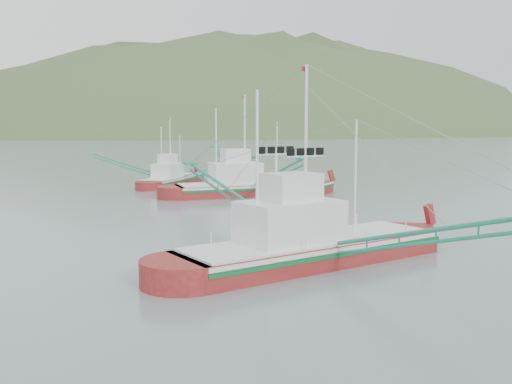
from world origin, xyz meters
name	(u,v)px	position (x,y,z in m)	size (l,w,h in m)	color
ground	(307,260)	(0.00, 0.00, 0.00)	(1200.00, 1200.00, 0.00)	slate
main_boat	(309,232)	(-0.37, -0.77, 1.73)	(15.92, 28.13, 11.42)	maroon
bg_boat_right	(248,178)	(10.77, 28.07, 1.89)	(16.22, 28.35, 11.55)	maroon
bg_boat_far	(172,169)	(7.38, 42.59, 1.96)	(18.74, 18.75, 9.12)	maroon
headland_right	(269,135)	(240.00, 430.00, 0.00)	(684.00, 432.00, 306.00)	#3E522A
ridge_distant	(8,134)	(30.00, 560.00, 0.00)	(960.00, 400.00, 240.00)	slate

